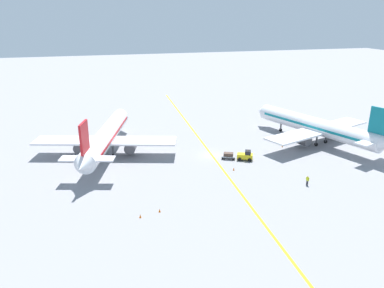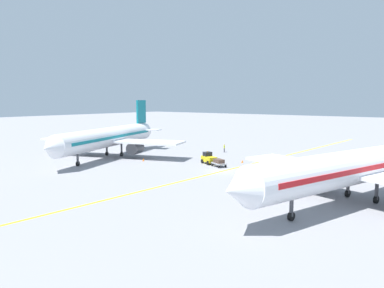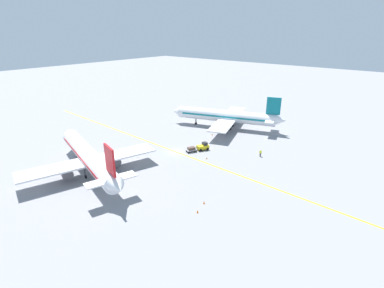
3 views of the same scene
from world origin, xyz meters
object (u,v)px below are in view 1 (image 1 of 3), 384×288
at_px(ground_crew_worker, 307,180).
at_px(traffic_cone_near_nose, 160,210).
at_px(airplane_at_gate, 106,137).
at_px(traffic_cone_mid_apron, 282,146).
at_px(airplane_adjacent_stand, 317,127).
at_px(baggage_tug_white, 245,156).
at_px(baggage_cart_trailing, 228,155).
at_px(traffic_cone_far_edge, 140,216).
at_px(traffic_cone_by_wingtip, 234,169).

bearing_deg(ground_crew_worker, traffic_cone_near_nose, -174.92).
bearing_deg(airplane_at_gate, traffic_cone_near_nose, -77.09).
xyz_separation_m(traffic_cone_near_nose, traffic_cone_mid_apron, (30.44, 20.31, 0.00)).
height_order(airplane_adjacent_stand, traffic_cone_near_nose, airplane_adjacent_stand).
distance_m(baggage_tug_white, traffic_cone_near_nose, 25.17).
distance_m(airplane_adjacent_stand, ground_crew_worker, 23.13).
relative_size(airplane_at_gate, traffic_cone_near_nose, 63.46).
relative_size(baggage_cart_trailing, traffic_cone_mid_apron, 5.36).
bearing_deg(traffic_cone_far_edge, airplane_adjacent_stand, 27.59).
bearing_deg(traffic_cone_near_nose, traffic_cone_by_wingtip, 35.54).
distance_m(airplane_at_gate, airplane_adjacent_stand, 44.84).
relative_size(airplane_at_gate, baggage_cart_trailing, 11.83).
bearing_deg(baggage_cart_trailing, traffic_cone_by_wingtip, -100.80).
xyz_separation_m(baggage_cart_trailing, ground_crew_worker, (8.38, -14.66, 0.15)).
distance_m(airplane_at_gate, baggage_tug_white, 27.87).
distance_m(baggage_tug_white, traffic_cone_by_wingtip, 5.87).
height_order(airplane_adjacent_stand, baggage_tug_white, airplane_adjacent_stand).
bearing_deg(ground_crew_worker, airplane_adjacent_stand, 54.24).
bearing_deg(airplane_adjacent_stand, baggage_tug_white, -164.00).
relative_size(airplane_at_gate, traffic_cone_mid_apron, 63.46).
bearing_deg(traffic_cone_near_nose, ground_crew_worker, 5.08).
height_order(ground_crew_worker, traffic_cone_near_nose, ground_crew_worker).
bearing_deg(baggage_cart_trailing, ground_crew_worker, -60.25).
xyz_separation_m(airplane_adjacent_stand, baggage_tug_white, (-18.82, -5.40, -2.81)).
height_order(ground_crew_worker, traffic_cone_far_edge, ground_crew_worker).
relative_size(airplane_at_gate, traffic_cone_far_edge, 63.46).
xyz_separation_m(baggage_cart_trailing, traffic_cone_far_edge, (-19.75, -17.74, -0.49)).
relative_size(baggage_tug_white, ground_crew_worker, 2.00).
height_order(airplane_adjacent_stand, traffic_cone_far_edge, airplane_adjacent_stand).
bearing_deg(traffic_cone_mid_apron, airplane_at_gate, 171.47).
distance_m(traffic_cone_by_wingtip, traffic_cone_far_edge, 22.26).
height_order(baggage_cart_trailing, traffic_cone_mid_apron, baggage_cart_trailing).
xyz_separation_m(baggage_cart_trailing, traffic_cone_by_wingtip, (-1.07, -5.62, -0.49)).
height_order(baggage_cart_trailing, traffic_cone_far_edge, baggage_cart_trailing).
bearing_deg(traffic_cone_by_wingtip, baggage_cart_trailing, 79.20).
height_order(baggage_cart_trailing, traffic_cone_by_wingtip, baggage_cart_trailing).
relative_size(airplane_adjacent_stand, traffic_cone_near_nose, 62.68).
distance_m(ground_crew_worker, traffic_cone_far_edge, 28.31).
xyz_separation_m(airplane_at_gate, baggage_tug_white, (25.75, -10.29, -2.81)).
xyz_separation_m(airplane_adjacent_stand, traffic_cone_far_edge, (-41.55, -21.71, -3.43)).
bearing_deg(traffic_cone_near_nose, baggage_tug_white, 37.96).
xyz_separation_m(baggage_cart_trailing, traffic_cone_mid_apron, (13.57, 3.41, -0.49)).
xyz_separation_m(airplane_adjacent_stand, traffic_cone_near_nose, (-38.66, -20.88, -3.43)).
distance_m(traffic_cone_mid_apron, traffic_cone_far_edge, 39.47).
bearing_deg(ground_crew_worker, baggage_cart_trailing, 119.75).
bearing_deg(traffic_cone_mid_apron, airplane_adjacent_stand, 3.91).
distance_m(airplane_at_gate, traffic_cone_far_edge, 26.99).
bearing_deg(airplane_adjacent_stand, traffic_cone_near_nose, -151.63).
xyz_separation_m(airplane_adjacent_stand, baggage_cart_trailing, (-21.80, -3.97, -2.95)).
bearing_deg(ground_crew_worker, airplane_at_gate, 142.95).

